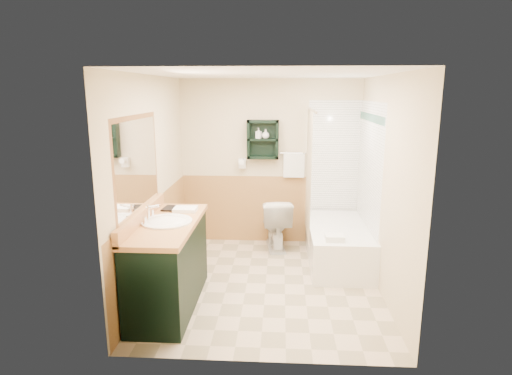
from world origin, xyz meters
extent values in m
plane|color=beige|center=(0.00, 0.00, 0.00)|extent=(3.00, 3.00, 0.00)
cube|color=#FAF0C4|center=(0.00, 1.52, 1.20)|extent=(2.60, 0.04, 2.40)
cube|color=#FAF0C4|center=(-1.32, 0.00, 1.20)|extent=(0.04, 3.00, 2.40)
cube|color=#FAF0C4|center=(1.32, 0.00, 1.20)|extent=(0.04, 3.00, 2.40)
cube|color=white|center=(0.00, 0.00, 2.42)|extent=(2.60, 3.00, 0.04)
cube|color=black|center=(-0.10, 1.41, 1.55)|extent=(0.45, 0.15, 0.55)
cylinder|color=silver|center=(0.53, 0.75, 2.00)|extent=(0.03, 1.60, 0.03)
cube|color=black|center=(-0.99, -0.57, 0.46)|extent=(0.59, 1.45, 0.92)
cube|color=white|center=(0.93, 0.69, 0.25)|extent=(0.76, 1.50, 0.51)
imported|color=white|center=(0.09, 1.21, 0.36)|extent=(0.51, 0.79, 0.73)
cube|color=white|center=(-0.89, -0.15, 0.94)|extent=(0.25, 0.20, 0.04)
imported|color=black|center=(-1.16, -0.08, 1.03)|extent=(0.17, 0.04, 0.23)
cube|color=white|center=(0.80, 0.12, 0.54)|extent=(0.22, 0.18, 0.07)
imported|color=white|center=(-0.16, 1.40, 1.60)|extent=(0.11, 0.16, 0.07)
imported|color=white|center=(-0.06, 1.40, 1.62)|extent=(0.12, 0.14, 0.10)
camera|label=1|loc=(0.16, -4.68, 2.23)|focal=30.00mm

